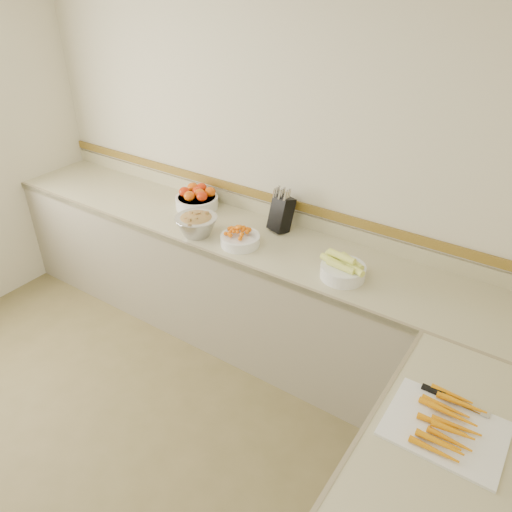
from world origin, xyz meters
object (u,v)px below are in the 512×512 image
Objects in this scene: rhubarb_bowl at (196,224)px; cutting_board at (446,425)px; cherry_tomato_bowl at (240,238)px; corn_bowl at (343,269)px; tomato_bowl at (197,199)px; knife_block at (281,213)px.

rhubarb_bowl is 1.98m from cutting_board.
cherry_tomato_bowl is 0.32m from rhubarb_bowl.
rhubarb_bowl reaches higher than corn_bowl.
corn_bowl is (1.31, -0.25, -0.01)m from tomato_bowl.
corn_bowl is 1.04m from rhubarb_bowl.
corn_bowl is at bearing 4.49° from rhubarb_bowl.
cutting_board is (0.82, -0.76, -0.04)m from corn_bowl.
knife_block reaches higher than corn_bowl.
knife_block is 0.35m from cherry_tomato_bowl.
corn_bowl is at bearing 2.08° from cherry_tomato_bowl.
corn_bowl is at bearing 137.33° from cutting_board.
corn_bowl is 1.03× the size of rhubarb_bowl.
rhubarb_bowl is (-0.32, -0.06, 0.04)m from cherry_tomato_bowl.
tomato_bowl is 1.33m from corn_bowl.
knife_block is 0.57m from rhubarb_bowl.
rhubarb_bowl is (-1.04, -0.08, 0.03)m from corn_bowl.
corn_bowl reaches higher than cutting_board.
knife_block is 1.11× the size of rhubarb_bowl.
tomato_bowl reaches higher than cherry_tomato_bowl.
rhubarb_bowl is at bearing -170.12° from cherry_tomato_bowl.
knife_block is at bearing 41.20° from rhubarb_bowl.
tomato_bowl is at bearing 129.58° from rhubarb_bowl.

